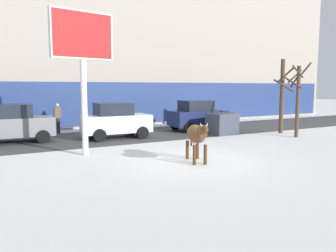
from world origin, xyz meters
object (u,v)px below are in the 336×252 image
(pedestrian_near_billboard, at_px, (10,120))
(car_navy_hatchback, at_px, (197,115))
(cow_brown, at_px, (197,135))
(bare_tree_far_back, at_px, (298,97))
(car_grey_hatchback, at_px, (15,124))
(pedestrian_by_cars, at_px, (58,118))
(dumpster, at_px, (222,124))
(bare_tree_left_lot, at_px, (283,94))
(car_white_hatchback, at_px, (116,121))
(billboard, at_px, (83,44))

(pedestrian_near_billboard, bearing_deg, car_navy_hatchback, -16.03)
(cow_brown, xyz_separation_m, bare_tree_far_back, (8.11, 2.44, 1.16))
(car_navy_hatchback, distance_m, bare_tree_far_back, 5.96)
(car_grey_hatchback, xyz_separation_m, pedestrian_by_cars, (2.53, 2.50, -0.05))
(bare_tree_far_back, relative_size, dumpster, 2.33)
(pedestrian_by_cars, bearing_deg, car_grey_hatchback, -135.31)
(cow_brown, height_order, car_navy_hatchback, car_navy_hatchback)
(pedestrian_by_cars, xyz_separation_m, bare_tree_left_lot, (11.34, -6.49, 1.40))
(bare_tree_left_lot, distance_m, bare_tree_far_back, 1.58)
(bare_tree_left_lot, relative_size, bare_tree_far_back, 1.08)
(pedestrian_near_billboard, xyz_separation_m, bare_tree_far_back, (13.31, -7.98, 1.28))
(bare_tree_left_lot, bearing_deg, car_white_hatchback, 161.78)
(car_navy_hatchback, bearing_deg, cow_brown, -124.49)
(pedestrian_by_cars, bearing_deg, car_white_hatchback, -57.36)
(car_navy_hatchback, distance_m, pedestrian_by_cars, 8.35)
(pedestrian_near_billboard, distance_m, bare_tree_far_back, 15.57)
(cow_brown, relative_size, car_white_hatchback, 0.54)
(cow_brown, xyz_separation_m, dumpster, (5.35, 5.26, -0.39))
(cow_brown, relative_size, bare_tree_left_lot, 0.45)
(billboard, height_order, car_white_hatchback, billboard)
(car_white_hatchback, distance_m, bare_tree_left_lot, 9.67)
(car_navy_hatchback, height_order, pedestrian_near_billboard, car_navy_hatchback)
(billboard, bearing_deg, car_grey_hatchback, 114.08)
(cow_brown, xyz_separation_m, bare_tree_left_lot, (8.65, 3.92, 1.29))
(car_white_hatchback, distance_m, car_navy_hatchback, 5.59)
(cow_brown, bearing_deg, pedestrian_near_billboard, 116.56)
(car_grey_hatchback, height_order, bare_tree_left_lot, bare_tree_left_lot)
(cow_brown, distance_m, pedestrian_near_billboard, 11.64)
(bare_tree_left_lot, height_order, bare_tree_far_back, bare_tree_left_lot)
(cow_brown, relative_size, bare_tree_far_back, 0.49)
(cow_brown, bearing_deg, bare_tree_far_back, 16.73)
(cow_brown, distance_m, bare_tree_left_lot, 9.58)
(car_navy_hatchback, xyz_separation_m, bare_tree_far_back, (2.99, -5.01, 1.23))
(pedestrian_near_billboard, relative_size, bare_tree_far_back, 0.44)
(cow_brown, relative_size, pedestrian_by_cars, 1.11)
(cow_brown, height_order, bare_tree_far_back, bare_tree_far_back)
(car_white_hatchback, relative_size, car_navy_hatchback, 1.00)
(billboard, bearing_deg, pedestrian_by_cars, 86.61)
(pedestrian_near_billboard, height_order, dumpster, pedestrian_near_billboard)
(car_navy_hatchback, bearing_deg, billboard, -152.78)
(car_navy_hatchback, xyz_separation_m, pedestrian_near_billboard, (-10.32, 2.96, -0.05))
(cow_brown, xyz_separation_m, car_white_hatchback, (-0.45, 6.91, -0.07))
(car_white_hatchback, bearing_deg, pedestrian_near_billboard, 143.65)
(car_grey_hatchback, bearing_deg, dumpster, -14.08)
(billboard, height_order, pedestrian_by_cars, billboard)
(billboard, relative_size, bare_tree_left_lot, 1.30)
(dumpster, bearing_deg, billboard, -166.38)
(billboard, relative_size, car_navy_hatchback, 1.56)
(bare_tree_left_lot, bearing_deg, pedestrian_by_cars, 150.19)
(bare_tree_left_lot, xyz_separation_m, bare_tree_far_back, (-0.54, -1.48, -0.13))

